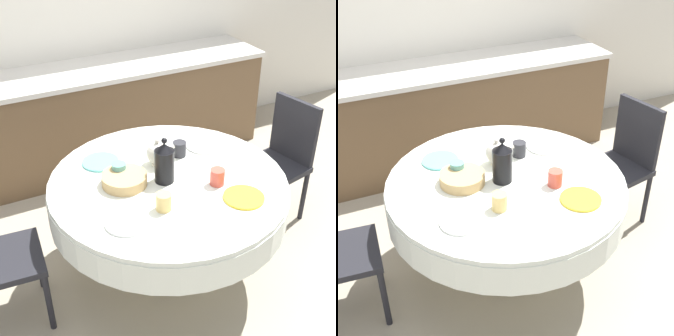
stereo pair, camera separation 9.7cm
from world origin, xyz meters
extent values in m
plane|color=#9E937F|center=(0.00, 0.00, 0.00)|extent=(12.00, 12.00, 0.00)
cube|color=silver|center=(0.00, 1.88, 1.30)|extent=(7.00, 0.05, 2.60)
cube|color=brown|center=(0.00, 1.55, 0.43)|extent=(3.20, 0.60, 0.85)
cube|color=beige|center=(0.00, 1.55, 0.87)|extent=(3.24, 0.64, 0.04)
cylinder|color=brown|center=(0.00, 0.00, 0.02)|extent=(0.44, 0.44, 0.04)
cylinder|color=brown|center=(0.00, 0.00, 0.28)|extent=(0.11, 0.11, 0.48)
cylinder|color=silver|center=(0.00, 0.00, 0.61)|extent=(1.41, 1.41, 0.18)
cylinder|color=silver|center=(0.00, 0.00, 0.71)|extent=(1.40, 1.40, 0.03)
cube|color=black|center=(0.95, 0.18, 0.44)|extent=(0.47, 0.47, 0.04)
cube|color=black|center=(1.13, 0.21, 0.69)|extent=(0.11, 0.38, 0.46)
cylinder|color=black|center=(0.81, -0.03, 0.21)|extent=(0.04, 0.04, 0.42)
cylinder|color=black|center=(0.75, 0.32, 0.21)|extent=(0.04, 0.04, 0.42)
cylinder|color=black|center=(1.16, 0.04, 0.21)|extent=(0.04, 0.04, 0.42)
cylinder|color=black|center=(1.10, 0.39, 0.21)|extent=(0.04, 0.04, 0.42)
cube|color=black|center=(-0.97, 0.08, 0.44)|extent=(0.43, 0.43, 0.04)
cylinder|color=black|center=(-0.78, 0.24, 0.21)|extent=(0.04, 0.04, 0.42)
cylinder|color=black|center=(-0.81, -0.11, 0.21)|extent=(0.04, 0.04, 0.42)
cylinder|color=white|center=(-0.37, -0.27, 0.74)|extent=(0.23, 0.23, 0.01)
cylinder|color=#DBB766|center=(-0.15, -0.24, 0.78)|extent=(0.08, 0.08, 0.10)
cylinder|color=yellow|center=(0.29, -0.36, 0.74)|extent=(0.23, 0.23, 0.01)
cylinder|color=#CC4C3D|center=(0.23, -0.17, 0.78)|extent=(0.08, 0.08, 0.10)
cylinder|color=#60BCB7|center=(-0.29, 0.36, 0.74)|extent=(0.23, 0.23, 0.01)
cylinder|color=#5BA39E|center=(-0.25, 0.15, 0.78)|extent=(0.08, 0.08, 0.10)
cylinder|color=white|center=(0.39, 0.25, 0.74)|extent=(0.23, 0.23, 0.01)
cylinder|color=#28282D|center=(0.19, 0.21, 0.78)|extent=(0.08, 0.08, 0.10)
cylinder|color=black|center=(-0.02, 0.00, 0.83)|extent=(0.12, 0.12, 0.20)
cone|color=black|center=(-0.02, 0.00, 0.95)|extent=(0.10, 0.10, 0.05)
sphere|color=black|center=(-0.02, 0.00, 0.99)|extent=(0.03, 0.03, 0.03)
cylinder|color=silver|center=(0.02, 0.18, 0.73)|extent=(0.07, 0.07, 0.01)
sphere|color=silver|center=(0.02, 0.18, 0.81)|extent=(0.14, 0.14, 0.14)
cylinder|color=silver|center=(0.10, 0.18, 0.82)|extent=(0.08, 0.02, 0.05)
sphere|color=silver|center=(0.02, 0.18, 0.89)|extent=(0.03, 0.03, 0.03)
cylinder|color=tan|center=(-0.24, 0.07, 0.76)|extent=(0.26, 0.26, 0.06)
camera|label=1|loc=(-1.04, -2.04, 2.24)|focal=50.00mm
camera|label=2|loc=(-0.95, -2.08, 2.24)|focal=50.00mm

